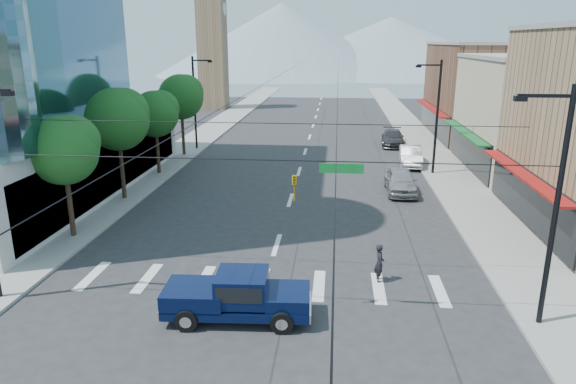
# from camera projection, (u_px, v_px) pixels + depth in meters

# --- Properties ---
(ground) EXTENTS (160.00, 160.00, 0.00)m
(ground) POSITION_uv_depth(u_px,v_px,m) (260.00, 300.00, 21.38)
(ground) COLOR #28282B
(ground) RESTS_ON ground
(sidewalk_left) EXTENTS (4.00, 120.00, 0.15)m
(sidewalk_left) POSITION_uv_depth(u_px,v_px,m) (209.00, 132.00, 60.64)
(sidewalk_left) COLOR gray
(sidewalk_left) RESTS_ON ground
(sidewalk_right) EXTENTS (4.00, 120.00, 0.15)m
(sidewalk_right) POSITION_uv_depth(u_px,v_px,m) (416.00, 135.00, 58.46)
(sidewalk_right) COLOR gray
(sidewalk_right) RESTS_ON ground
(shop_mid) EXTENTS (12.00, 14.00, 9.00)m
(shop_mid) POSITION_uv_depth(u_px,v_px,m) (549.00, 117.00, 41.20)
(shop_mid) COLOR tan
(shop_mid) RESTS_ON ground
(shop_far) EXTENTS (12.00, 18.00, 10.00)m
(shop_far) POSITION_uv_depth(u_px,v_px,m) (493.00, 92.00, 56.34)
(shop_far) COLOR brown
(shop_far) RESTS_ON ground
(clock_tower) EXTENTS (4.80, 4.80, 20.40)m
(clock_tower) POSITION_uv_depth(u_px,v_px,m) (212.00, 39.00, 79.07)
(clock_tower) COLOR #8C6B4C
(clock_tower) RESTS_ON ground
(mountain_left) EXTENTS (80.00, 80.00, 22.00)m
(mountain_left) POSITION_uv_depth(u_px,v_px,m) (282.00, 39.00, 162.87)
(mountain_left) COLOR gray
(mountain_left) RESTS_ON ground
(mountain_right) EXTENTS (90.00, 90.00, 18.00)m
(mountain_right) POSITION_uv_depth(u_px,v_px,m) (390.00, 45.00, 169.80)
(mountain_right) COLOR gray
(mountain_right) RESTS_ON ground
(tree_near) EXTENTS (3.65, 3.64, 6.71)m
(tree_near) POSITION_uv_depth(u_px,v_px,m) (66.00, 148.00, 26.80)
(tree_near) COLOR black
(tree_near) RESTS_ON ground
(tree_midnear) EXTENTS (4.09, 4.09, 7.52)m
(tree_midnear) POSITION_uv_depth(u_px,v_px,m) (120.00, 117.00, 33.31)
(tree_midnear) COLOR black
(tree_midnear) RESTS_ON ground
(tree_midfar) EXTENTS (3.65, 3.64, 6.71)m
(tree_midfar) POSITION_uv_depth(u_px,v_px,m) (157.00, 112.00, 40.16)
(tree_midfar) COLOR black
(tree_midfar) RESTS_ON ground
(tree_far) EXTENTS (4.09, 4.09, 7.52)m
(tree_far) POSITION_uv_depth(u_px,v_px,m) (183.00, 96.00, 46.68)
(tree_far) COLOR black
(tree_far) RESTS_ON ground
(signal_rig) EXTENTS (21.80, 0.20, 9.00)m
(signal_rig) POSITION_uv_depth(u_px,v_px,m) (259.00, 201.00, 19.09)
(signal_rig) COLOR black
(signal_rig) RESTS_ON ground
(lamp_pole_nw) EXTENTS (2.00, 0.25, 9.00)m
(lamp_pole_nw) POSITION_uv_depth(u_px,v_px,m) (196.00, 99.00, 49.60)
(lamp_pole_nw) COLOR black
(lamp_pole_nw) RESTS_ON ground
(lamp_pole_ne) EXTENTS (2.00, 0.25, 9.00)m
(lamp_pole_ne) POSITION_uv_depth(u_px,v_px,m) (436.00, 113.00, 40.02)
(lamp_pole_ne) COLOR black
(lamp_pole_ne) RESTS_ON ground
(pickup_truck) EXTENTS (5.78, 2.45, 1.92)m
(pickup_truck) POSITION_uv_depth(u_px,v_px,m) (237.00, 295.00, 19.64)
(pickup_truck) COLOR #071135
(pickup_truck) RESTS_ON ground
(pedestrian) EXTENTS (0.50, 0.69, 1.76)m
(pedestrian) POSITION_uv_depth(u_px,v_px,m) (379.00, 263.00, 22.80)
(pedestrian) COLOR black
(pedestrian) RESTS_ON ground
(parked_car_near) EXTENTS (2.04, 5.06, 1.72)m
(parked_car_near) POSITION_uv_depth(u_px,v_px,m) (401.00, 181.00, 36.27)
(parked_car_near) COLOR #9A999E
(parked_car_near) RESTS_ON ground
(parked_car_mid) EXTENTS (2.11, 5.17, 1.67)m
(parked_car_mid) POSITION_uv_depth(u_px,v_px,m) (410.00, 156.00, 44.17)
(parked_car_mid) COLOR #B9B9B9
(parked_car_mid) RESTS_ON ground
(parked_car_far) EXTENTS (2.56, 5.59, 1.58)m
(parked_car_far) POSITION_uv_depth(u_px,v_px,m) (393.00, 138.00, 52.69)
(parked_car_far) COLOR #353437
(parked_car_far) RESTS_ON ground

